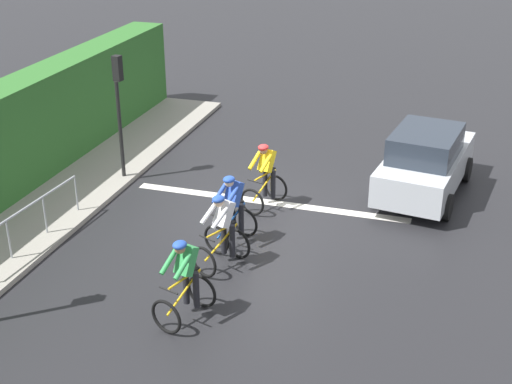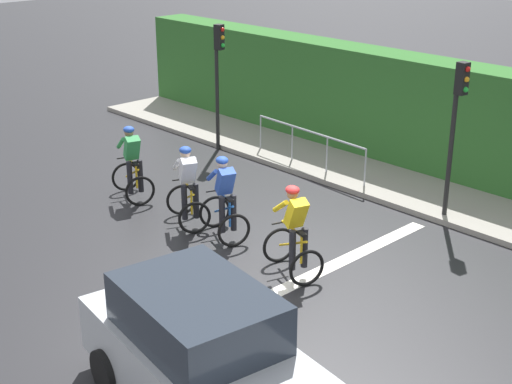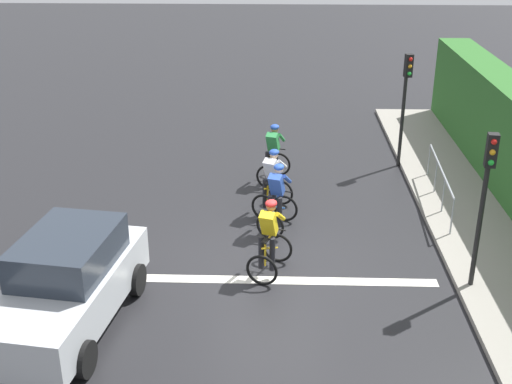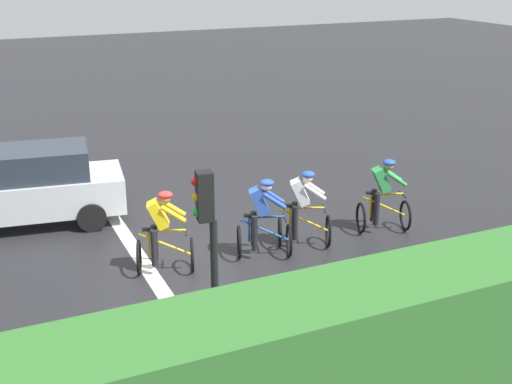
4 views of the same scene
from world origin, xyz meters
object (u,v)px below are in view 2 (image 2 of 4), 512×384
object	(u,v)px
cyclist_fourth	(294,234)
car_silver	(206,358)
cyclist_second	(188,188)
traffic_light_near_crossing	(456,118)
traffic_light_far_junction	(218,68)
cyclist_mid	(224,200)
cyclist_lead	(132,165)
pedestrian_railing_kerbside	(309,139)

from	to	relation	value
cyclist_fourth	car_silver	world-z (taller)	car_silver
cyclist_second	traffic_light_near_crossing	xyz separation A→B (m)	(4.04, -3.54, 1.43)
car_silver	traffic_light_near_crossing	size ratio (longest dim) A/B	1.29
traffic_light_far_junction	cyclist_mid	bearing A→B (deg)	-129.88
cyclist_second	traffic_light_far_junction	world-z (taller)	traffic_light_far_junction
cyclist_mid	traffic_light_near_crossing	distance (m)	4.88
cyclist_second	cyclist_mid	size ratio (longest dim) A/B	1.00
cyclist_lead	cyclist_second	size ratio (longest dim) A/B	1.00
cyclist_mid	pedestrian_railing_kerbside	bearing A→B (deg)	20.64
pedestrian_railing_kerbside	traffic_light_near_crossing	bearing A→B (deg)	-93.12
cyclist_mid	traffic_light_near_crossing	world-z (taller)	traffic_light_near_crossing
cyclist_fourth	cyclist_mid	bearing A→B (deg)	85.68
cyclist_second	traffic_light_far_junction	size ratio (longest dim) A/B	0.50
cyclist_second	traffic_light_near_crossing	world-z (taller)	traffic_light_near_crossing
cyclist_mid	cyclist_fourth	size ratio (longest dim) A/B	1.00
traffic_light_far_junction	pedestrian_railing_kerbside	bearing A→B (deg)	-78.98
cyclist_lead	cyclist_mid	xyz separation A→B (m)	(0.11, -2.96, 0.00)
cyclist_lead	car_silver	distance (m)	7.83
pedestrian_railing_kerbside	cyclist_mid	bearing A→B (deg)	-159.36
cyclist_lead	cyclist_second	xyz separation A→B (m)	(-0.01, -1.98, 0.00)
cyclist_lead	pedestrian_railing_kerbside	size ratio (longest dim) A/B	0.45
car_silver	cyclist_second	bearing A→B (deg)	53.55
cyclist_second	traffic_light_near_crossing	bearing A→B (deg)	-41.27
cyclist_fourth	traffic_light_far_junction	size ratio (longest dim) A/B	0.50
traffic_light_near_crossing	pedestrian_railing_kerbside	size ratio (longest dim) A/B	0.90
cyclist_fourth	cyclist_second	bearing A→B (deg)	89.50
cyclist_fourth	traffic_light_near_crossing	xyz separation A→B (m)	(4.06, -0.53, 1.43)
cyclist_second	traffic_light_far_junction	bearing A→B (deg)	41.73
cyclist_mid	cyclist_second	bearing A→B (deg)	97.33
cyclist_second	pedestrian_railing_kerbside	size ratio (longest dim) A/B	0.45
cyclist_mid	traffic_light_near_crossing	size ratio (longest dim) A/B	0.50
cyclist_fourth	traffic_light_far_junction	xyz separation A→B (m)	(3.75, 6.33, 1.43)
cyclist_fourth	traffic_light_far_junction	distance (m)	7.50
cyclist_fourth	car_silver	distance (m)	4.11
cyclist_lead	cyclist_mid	world-z (taller)	same
cyclist_second	pedestrian_railing_kerbside	xyz separation A→B (m)	(4.26, 0.57, -0.00)
cyclist_mid	cyclist_fourth	bearing A→B (deg)	-94.32
cyclist_lead	cyclist_fourth	world-z (taller)	same
cyclist_fourth	pedestrian_railing_kerbside	world-z (taller)	cyclist_fourth
traffic_light_near_crossing	pedestrian_railing_kerbside	bearing A→B (deg)	86.88
cyclist_mid	cyclist_fourth	world-z (taller)	same
cyclist_lead	traffic_light_near_crossing	xyz separation A→B (m)	(4.02, -5.52, 1.43)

